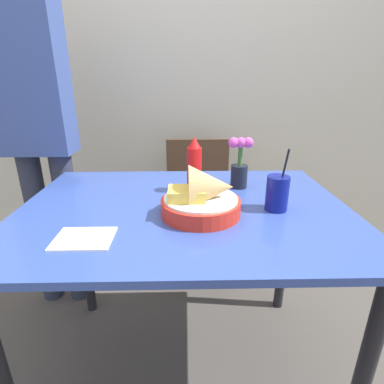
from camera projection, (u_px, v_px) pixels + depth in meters
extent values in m
plane|color=#4C4742|center=(186.00, 364.00, 1.35)|extent=(12.00, 12.00, 0.00)
cube|color=#B7B2A3|center=(184.00, 63.00, 1.94)|extent=(7.00, 0.06, 2.60)
cube|color=#334C9E|center=(184.00, 209.00, 1.07)|extent=(1.16, 0.85, 0.02)
cylinder|color=black|center=(363.00, 378.00, 0.88)|extent=(0.05, 0.05, 0.75)
cylinder|color=black|center=(84.00, 250.00, 1.54)|extent=(0.05, 0.05, 0.75)
cylinder|color=black|center=(285.00, 247.00, 1.57)|extent=(0.05, 0.05, 0.75)
cylinder|color=#473323|center=(169.00, 257.00, 1.76)|extent=(0.03, 0.03, 0.43)
cylinder|color=#473323|center=(230.00, 257.00, 1.77)|extent=(0.03, 0.03, 0.43)
cylinder|color=#473323|center=(172.00, 229.00, 2.10)|extent=(0.03, 0.03, 0.43)
cylinder|color=#473323|center=(223.00, 228.00, 2.11)|extent=(0.03, 0.03, 0.43)
cube|color=#473323|center=(199.00, 210.00, 1.85)|extent=(0.40, 0.40, 0.02)
cube|color=#473323|center=(198.00, 169.00, 1.95)|extent=(0.40, 0.03, 0.39)
cylinder|color=red|center=(201.00, 207.00, 0.99)|extent=(0.26, 0.26, 0.05)
cylinder|color=white|center=(201.00, 199.00, 0.98)|extent=(0.24, 0.24, 0.01)
cone|color=tan|center=(211.00, 187.00, 0.97)|extent=(0.15, 0.15, 0.15)
cube|color=#E5C14C|center=(187.00, 195.00, 0.96)|extent=(0.12, 0.10, 0.04)
cylinder|color=red|center=(194.00, 170.00, 1.18)|extent=(0.06, 0.06, 0.18)
cone|color=red|center=(194.00, 142.00, 1.14)|extent=(0.05, 0.05, 0.04)
cylinder|color=navy|center=(277.00, 193.00, 1.02)|extent=(0.08, 0.08, 0.12)
cylinder|color=black|center=(277.00, 196.00, 1.02)|extent=(0.07, 0.07, 0.10)
cylinder|color=black|center=(282.00, 178.00, 1.00)|extent=(0.01, 0.08, 0.21)
cylinder|color=black|center=(239.00, 176.00, 1.24)|extent=(0.07, 0.07, 0.09)
cylinder|color=#33722D|center=(240.00, 155.00, 1.20)|extent=(0.02, 0.02, 0.08)
sphere|color=#D14CB2|center=(241.00, 143.00, 1.19)|extent=(0.04, 0.04, 0.04)
sphere|color=#D14CB2|center=(233.00, 143.00, 1.19)|extent=(0.04, 0.04, 0.04)
sphere|color=#D14CB2|center=(248.00, 143.00, 1.19)|extent=(0.04, 0.04, 0.04)
cube|color=white|center=(84.00, 239.00, 0.84)|extent=(0.16, 0.13, 0.01)
cylinder|color=#2D3347|center=(42.00, 230.00, 1.63)|extent=(0.11, 0.11, 0.86)
cylinder|color=#2D3347|center=(71.00, 230.00, 1.63)|extent=(0.11, 0.11, 0.86)
cube|color=#384C8C|center=(29.00, 75.00, 1.35)|extent=(0.32, 0.18, 0.72)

